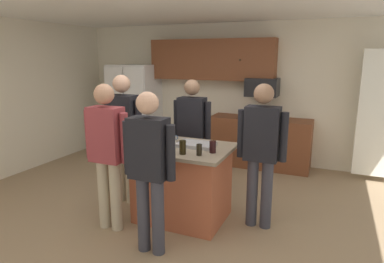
{
  "coord_description": "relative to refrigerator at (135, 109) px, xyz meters",
  "views": [
    {
      "loc": [
        1.81,
        -3.47,
        1.99
      ],
      "look_at": [
        0.16,
        0.36,
        1.05
      ],
      "focal_mm": 31.32,
      "sensor_mm": 36.0,
      "label": 1
    }
  ],
  "objects": [
    {
      "name": "cabinet_run_upper",
      "position": [
        1.6,
        0.22,
        1.01
      ],
      "size": [
        2.4,
        0.38,
        0.75
      ],
      "color": "brown"
    },
    {
      "name": "person_guest_left",
      "position": [
        1.96,
        -1.54,
        0.05
      ],
      "size": [
        0.57,
        0.22,
        1.67
      ],
      "rotation": [
        0.0,
        0.0,
        -1.31
      ],
      "color": "tan",
      "rests_on": "ground"
    },
    {
      "name": "floor",
      "position": [
        2.0,
        -2.38,
        -0.91
      ],
      "size": [
        7.04,
        7.04,
        0.0
      ],
      "primitive_type": "plane",
      "color": "#937A5B",
      "rests_on": "ground"
    },
    {
      "name": "person_host_foreground",
      "position": [
        3.08,
        -2.16,
        0.07
      ],
      "size": [
        0.57,
        0.22,
        1.7
      ],
      "rotation": [
        0.0,
        0.0,
        -2.96
      ],
      "color": "#383842",
      "rests_on": "ground"
    },
    {
      "name": "mug_blue_stoneware",
      "position": [
        2.02,
        -2.35,
        0.06
      ],
      "size": [
        0.12,
        0.08,
        0.09
      ],
      "color": "white",
      "rests_on": "kitchen_island"
    },
    {
      "name": "refrigerator",
      "position": [
        0.0,
        0.0,
        0.0
      ],
      "size": [
        0.92,
        0.76,
        1.82
      ],
      "color": "white",
      "rests_on": "ground"
    },
    {
      "name": "tumbler_amber",
      "position": [
        1.75,
        -2.61,
        0.08
      ],
      "size": [
        0.06,
        0.06,
        0.13
      ],
      "color": "black",
      "rests_on": "kitchen_island"
    },
    {
      "name": "glass_pilsner",
      "position": [
        2.3,
        -2.61,
        0.09
      ],
      "size": [
        0.07,
        0.07,
        0.16
      ],
      "color": "black",
      "rests_on": "kitchen_island"
    },
    {
      "name": "glass_short_whisky",
      "position": [
        2.01,
        -2.62,
        0.1
      ],
      "size": [
        0.07,
        0.07,
        0.17
      ],
      "color": "black",
      "rests_on": "kitchen_island"
    },
    {
      "name": "back_wall",
      "position": [
        2.0,
        0.42,
        0.39
      ],
      "size": [
        6.4,
        0.1,
        2.6
      ],
      "primitive_type": "cube",
      "color": "beige",
      "rests_on": "ground"
    },
    {
      "name": "person_guest_right",
      "position": [
        1.5,
        -2.89,
        0.07
      ],
      "size": [
        0.57,
        0.22,
        1.7
      ],
      "rotation": [
        0.0,
        0.0,
        0.7
      ],
      "color": "tan",
      "rests_on": "ground"
    },
    {
      "name": "kitchen_island",
      "position": [
        2.16,
        -2.33,
        -0.44
      ],
      "size": [
        1.18,
        0.91,
        0.93
      ],
      "color": "#AD5638",
      "rests_on": "ground"
    },
    {
      "name": "cabinet_run_lower",
      "position": [
        2.6,
        0.1,
        -0.46
      ],
      "size": [
        1.8,
        0.63,
        0.9
      ],
      "color": "brown",
      "rests_on": "ground"
    },
    {
      "name": "serving_tray",
      "position": [
        2.31,
        -2.24,
        0.04
      ],
      "size": [
        0.44,
        0.3,
        0.04
      ],
      "color": "#B7B7BC",
      "rests_on": "kitchen_island"
    },
    {
      "name": "mug_ceramic_white",
      "position": [
        1.94,
        -2.15,
        0.07
      ],
      "size": [
        0.12,
        0.08,
        0.1
      ],
      "color": "#4C6B99",
      "rests_on": "kitchen_island"
    },
    {
      "name": "person_elder_center",
      "position": [
        2.18,
        -3.13,
        0.05
      ],
      "size": [
        0.57,
        0.22,
        1.66
      ],
      "rotation": [
        0.0,
        0.0,
        1.59
      ],
      "color": "#383842",
      "rests_on": "ground"
    },
    {
      "name": "glass_dark_ale",
      "position": [
        2.59,
        -2.43,
        0.08
      ],
      "size": [
        0.07,
        0.07,
        0.14
      ],
      "color": "black",
      "rests_on": "kitchen_island"
    },
    {
      "name": "person_guest_by_door",
      "position": [
        1.24,
        -2.2,
        0.11
      ],
      "size": [
        0.57,
        0.23,
        1.75
      ],
      "rotation": [
        0.0,
        0.0,
        -0.14
      ],
      "color": "tan",
      "rests_on": "ground"
    },
    {
      "name": "glass_stout_tall",
      "position": [
        2.49,
        -2.58,
        0.08
      ],
      "size": [
        0.06,
        0.06,
        0.13
      ],
      "color": "black",
      "rests_on": "kitchen_island"
    },
    {
      "name": "microwave_over_range",
      "position": [
        2.6,
        0.12,
        0.54
      ],
      "size": [
        0.56,
        0.4,
        0.32
      ],
      "primitive_type": "cube",
      "color": "black"
    }
  ]
}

